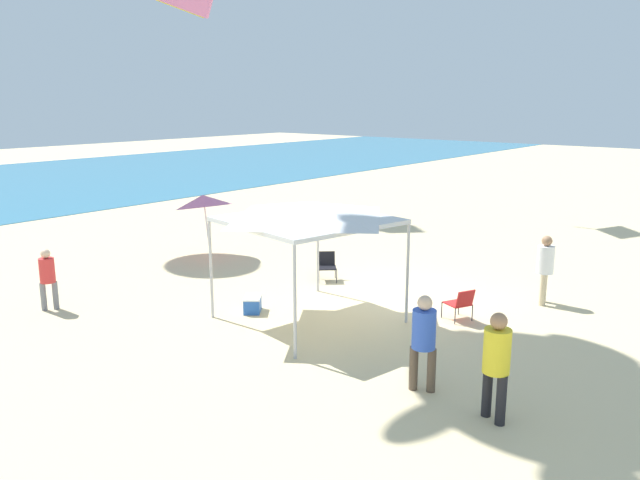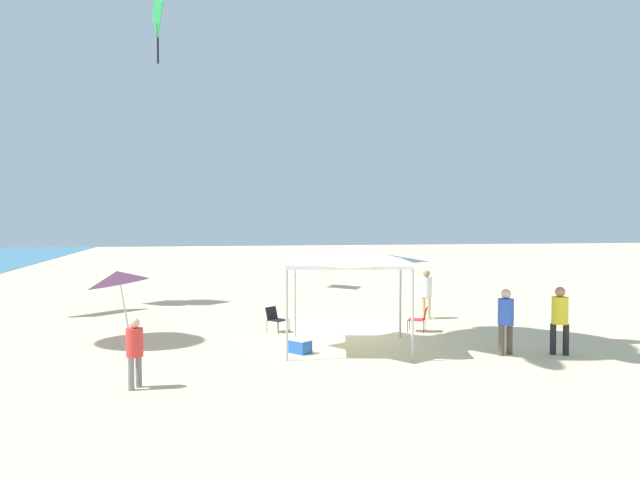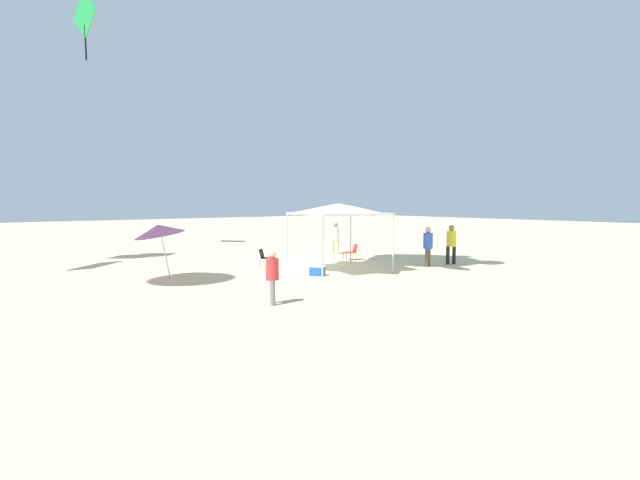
# 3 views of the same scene
# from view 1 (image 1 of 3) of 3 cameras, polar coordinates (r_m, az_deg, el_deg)

# --- Properties ---
(ground) EXTENTS (120.00, 120.00, 0.10)m
(ground) POSITION_cam_1_polar(r_m,az_deg,el_deg) (17.38, 6.58, -5.30)
(ground) COLOR beige
(canopy_tent) EXTENTS (4.01, 3.96, 2.92)m
(canopy_tent) POSITION_cam_1_polar(r_m,az_deg,el_deg) (14.88, -1.10, 2.49)
(canopy_tent) COLOR #B7B7BC
(canopy_tent) RESTS_ON ground
(beach_umbrella) EXTENTS (1.92, 1.94, 2.32)m
(beach_umbrella) POSITION_cam_1_polar(r_m,az_deg,el_deg) (21.57, -10.43, 3.46)
(beach_umbrella) COLOR silver
(beach_umbrella) RESTS_ON ground
(folding_chair_left_of_tent) EXTENTS (0.73, 0.78, 0.82)m
(folding_chair_left_of_tent) POSITION_cam_1_polar(r_m,az_deg,el_deg) (15.72, 12.51, -5.46)
(folding_chair_left_of_tent) COLOR black
(folding_chair_left_of_tent) RESTS_ON ground
(folding_chair_right_of_tent) EXTENTS (0.81, 0.80, 0.82)m
(folding_chair_right_of_tent) POSITION_cam_1_polar(r_m,az_deg,el_deg) (18.78, 0.63, -2.19)
(folding_chair_right_of_tent) COLOR black
(folding_chair_right_of_tent) RESTS_ON ground
(cooler_box) EXTENTS (0.74, 0.71, 0.40)m
(cooler_box) POSITION_cam_1_polar(r_m,az_deg,el_deg) (16.16, -6.08, -5.74)
(cooler_box) COLOR blue
(cooler_box) RESTS_ON ground
(person_watching_sky) EXTENTS (0.43, 0.46, 1.83)m
(person_watching_sky) POSITION_cam_1_polar(r_m,az_deg,el_deg) (11.77, 9.30, -8.46)
(person_watching_sky) COLOR brown
(person_watching_sky) RESTS_ON ground
(person_near_umbrella) EXTENTS (0.47, 0.43, 1.82)m
(person_near_umbrella) POSITION_cam_1_polar(r_m,az_deg,el_deg) (17.46, 19.57, -2.05)
(person_near_umbrella) COLOR #C6B28C
(person_near_umbrella) RESTS_ON ground
(person_kite_handler) EXTENTS (0.39, 0.38, 1.59)m
(person_kite_handler) POSITION_cam_1_polar(r_m,az_deg,el_deg) (17.43, -23.29, -2.85)
(person_kite_handler) COLOR slate
(person_kite_handler) RESTS_ON ground
(person_by_tent) EXTENTS (0.45, 0.48, 1.89)m
(person_by_tent) POSITION_cam_1_polar(r_m,az_deg,el_deg) (10.97, 15.57, -10.18)
(person_by_tent) COLOR black
(person_by_tent) RESTS_ON ground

